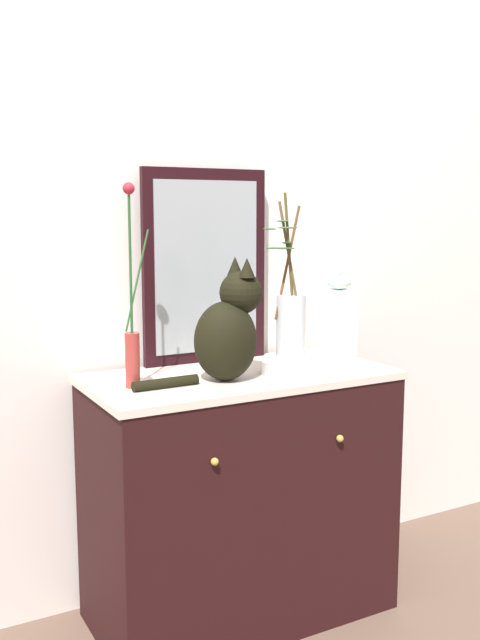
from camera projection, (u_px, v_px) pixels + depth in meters
ground_plane at (240, 611)px, 2.53m from camera, size 6.00×6.00×0.00m
wall_back at (197, 237)px, 2.62m from camera, size 4.40×0.08×2.60m
sideboard at (240, 495)px, 2.46m from camera, size 1.02×0.52×0.86m
mirror_leaning at (206, 267)px, 2.54m from camera, size 0.47×0.03×0.68m
cat_sitting at (228, 330)px, 2.28m from camera, size 0.44×0.19×0.39m
vase_slim_green at (132, 334)px, 2.18m from camera, size 0.08×0.05×0.62m
bowl_porcelain at (291, 367)px, 2.40m from camera, size 0.20×0.20×0.05m
vase_glass_clear at (291, 321)px, 2.37m from camera, size 0.15×0.23×0.55m
jar_lidded_porcelain at (339, 320)px, 2.56m from camera, size 0.10×0.10×0.34m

